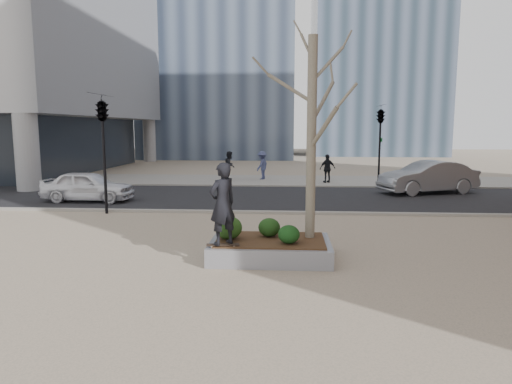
# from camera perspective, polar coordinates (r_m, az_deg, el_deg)

# --- Properties ---
(ground) EXTENTS (120.00, 120.00, 0.00)m
(ground) POSITION_cam_1_polar(r_m,az_deg,el_deg) (11.72, -3.15, -8.15)
(ground) COLOR tan
(ground) RESTS_ON ground
(street) EXTENTS (60.00, 8.00, 0.02)m
(street) POSITION_cam_1_polar(r_m,az_deg,el_deg) (21.47, 0.15, -0.67)
(street) COLOR black
(street) RESTS_ON ground
(far_sidewalk) EXTENTS (60.00, 6.00, 0.02)m
(far_sidewalk) POSITION_cam_1_polar(r_m,az_deg,el_deg) (28.39, 1.09, 1.47)
(far_sidewalk) COLOR gray
(far_sidewalk) RESTS_ON ground
(planter) EXTENTS (3.00, 2.00, 0.45)m
(planter) POSITION_cam_1_polar(r_m,az_deg,el_deg) (11.58, 1.80, -7.18)
(planter) COLOR gray
(planter) RESTS_ON ground
(planter_mulch) EXTENTS (2.70, 1.70, 0.04)m
(planter_mulch) POSITION_cam_1_polar(r_m,az_deg,el_deg) (11.52, 1.80, -6.01)
(planter_mulch) COLOR #382314
(planter_mulch) RESTS_ON planter
(sycamore_tree) EXTENTS (2.80, 2.80, 6.60)m
(sycamore_tree) POSITION_cam_1_polar(r_m,az_deg,el_deg) (11.50, 7.01, 10.60)
(sycamore_tree) COLOR gray
(sycamore_tree) RESTS_ON planter_mulch
(shrub_left) EXTENTS (0.69, 0.69, 0.58)m
(shrub_left) POSITION_cam_1_polar(r_m,az_deg,el_deg) (11.48, -3.46, -4.47)
(shrub_left) COLOR #163611
(shrub_left) RESTS_ON planter_mulch
(shrub_middle) EXTENTS (0.56, 0.56, 0.48)m
(shrub_middle) POSITION_cam_1_polar(r_m,az_deg,el_deg) (11.74, 1.66, -4.44)
(shrub_middle) COLOR #163611
(shrub_middle) RESTS_ON planter_mulch
(shrub_right) EXTENTS (0.53, 0.53, 0.45)m
(shrub_right) POSITION_cam_1_polar(r_m,az_deg,el_deg) (11.08, 4.12, -5.30)
(shrub_right) COLOR #103411
(shrub_right) RESTS_ON planter_mulch
(skateboard) EXTENTS (0.80, 0.32, 0.08)m
(skateboard) POSITION_cam_1_polar(r_m,az_deg,el_deg) (10.93, -4.16, -6.71)
(skateboard) COLOR black
(skateboard) RESTS_ON planter
(skateboarder) EXTENTS (0.84, 0.82, 1.95)m
(skateboarder) POSITION_cam_1_polar(r_m,az_deg,el_deg) (10.71, -4.21, -1.48)
(skateboarder) COLOR black
(skateboarder) RESTS_ON skateboard
(police_car) EXTENTS (4.00, 1.66, 1.35)m
(police_car) POSITION_cam_1_polar(r_m,az_deg,el_deg) (21.56, -20.29, 0.71)
(police_car) COLOR white
(police_car) RESTS_ON street
(car_silver) EXTENTS (5.15, 3.21, 1.60)m
(car_silver) POSITION_cam_1_polar(r_m,az_deg,el_deg) (24.26, 20.69, 1.75)
(car_silver) COLOR #93969B
(car_silver) RESTS_ON street
(pedestrian_a) EXTENTS (0.82, 0.98, 1.78)m
(pedestrian_a) POSITION_cam_1_polar(r_m,az_deg,el_deg) (28.67, -3.29, 3.33)
(pedestrian_a) COLOR black
(pedestrian_a) RESTS_ON far_sidewalk
(pedestrian_b) EXTENTS (1.05, 1.31, 1.77)m
(pedestrian_b) POSITION_cam_1_polar(r_m,az_deg,el_deg) (28.80, 0.76, 3.36)
(pedestrian_b) COLOR #3B436B
(pedestrian_b) RESTS_ON far_sidewalk
(pedestrian_c) EXTENTS (1.07, 0.73, 1.68)m
(pedestrian_c) POSITION_cam_1_polar(r_m,az_deg,el_deg) (27.36, 8.92, 2.92)
(pedestrian_c) COLOR black
(pedestrian_c) RESTS_ON far_sidewalk
(traffic_light_near) EXTENTS (0.60, 2.48, 4.50)m
(traffic_light_near) POSITION_cam_1_polar(r_m,az_deg,el_deg) (18.17, -18.46, 4.43)
(traffic_light_near) COLOR black
(traffic_light_near) RESTS_ON ground
(traffic_light_far) EXTENTS (0.60, 2.48, 4.50)m
(traffic_light_far) POSITION_cam_1_polar(r_m,az_deg,el_deg) (26.29, 15.20, 5.56)
(traffic_light_far) COLOR black
(traffic_light_far) RESTS_ON ground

